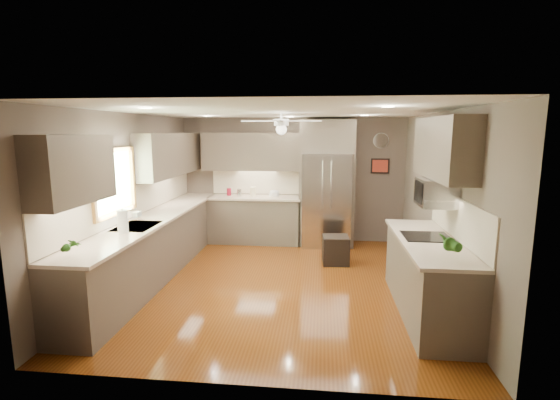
% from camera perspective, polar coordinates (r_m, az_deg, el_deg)
% --- Properties ---
extents(floor, '(5.00, 5.00, 0.00)m').
position_cam_1_polar(floor, '(6.18, -0.11, -11.53)').
color(floor, '#53260B').
rests_on(floor, ground).
extents(ceiling, '(5.00, 5.00, 0.00)m').
position_cam_1_polar(ceiling, '(5.76, -0.12, 12.31)').
color(ceiling, white).
rests_on(ceiling, ground).
extents(wall_back, '(4.50, 0.00, 4.50)m').
position_cam_1_polar(wall_back, '(8.31, 1.73, 2.87)').
color(wall_back, brown).
rests_on(wall_back, ground).
extents(wall_front, '(4.50, 0.00, 4.50)m').
position_cam_1_polar(wall_front, '(3.43, -4.62, -7.05)').
color(wall_front, brown).
rests_on(wall_front, ground).
extents(wall_left, '(0.00, 5.00, 5.00)m').
position_cam_1_polar(wall_left, '(6.48, -20.32, 0.33)').
color(wall_left, brown).
rests_on(wall_left, ground).
extents(wall_right, '(0.00, 5.00, 5.00)m').
position_cam_1_polar(wall_right, '(6.04, 21.64, -0.40)').
color(wall_right, brown).
rests_on(wall_right, ground).
extents(canister_a, '(0.11, 0.11, 0.15)m').
position_cam_1_polar(canister_a, '(8.26, -7.19, 1.15)').
color(canister_a, maroon).
rests_on(canister_a, back_run).
extents(canister_b, '(0.11, 0.11, 0.15)m').
position_cam_1_polar(canister_b, '(8.18, -5.73, 1.01)').
color(canister_b, silver).
rests_on(canister_b, back_run).
extents(canister_c, '(0.15, 0.15, 0.19)m').
position_cam_1_polar(canister_c, '(8.15, -3.81, 1.15)').
color(canister_c, beige).
rests_on(canister_c, back_run).
extents(soap_bottle, '(0.09, 0.09, 0.18)m').
position_cam_1_polar(soap_bottle, '(6.33, -19.37, -1.85)').
color(soap_bottle, white).
rests_on(soap_bottle, left_run).
extents(potted_plant_left, '(0.15, 0.10, 0.27)m').
position_cam_1_polar(potted_plant_left, '(4.70, -27.47, -5.72)').
color(potted_plant_left, '#285F1B').
rests_on(potted_plant_left, left_run).
extents(potted_plant_right, '(0.23, 0.21, 0.33)m').
position_cam_1_polar(potted_plant_right, '(4.51, 22.76, -5.62)').
color(potted_plant_right, '#285F1B').
rests_on(potted_plant_right, right_run).
extents(bowl, '(0.23, 0.23, 0.05)m').
position_cam_1_polar(bowl, '(8.11, -0.82, 0.68)').
color(bowl, beige).
rests_on(bowl, back_run).
extents(left_run, '(0.65, 4.70, 1.45)m').
position_cam_1_polar(left_run, '(6.65, -17.06, -6.03)').
color(left_run, '#4E4339').
rests_on(left_run, ground).
extents(back_run, '(1.85, 0.65, 1.45)m').
position_cam_1_polar(back_run, '(8.23, -3.50, -2.62)').
color(back_run, '#4E4339').
rests_on(back_run, ground).
extents(uppers, '(4.50, 4.70, 0.95)m').
position_cam_1_polar(uppers, '(6.59, -5.91, 6.47)').
color(uppers, '#4E4339').
rests_on(uppers, wall_left).
extents(window, '(0.05, 1.12, 0.92)m').
position_cam_1_polar(window, '(5.99, -22.33, 2.38)').
color(window, '#BFF2B2').
rests_on(window, wall_left).
extents(sink, '(0.50, 0.70, 0.32)m').
position_cam_1_polar(sink, '(5.96, -19.49, -3.75)').
color(sink, silver).
rests_on(sink, left_run).
extents(refrigerator, '(1.06, 0.75, 2.45)m').
position_cam_1_polar(refrigerator, '(7.95, 6.58, 2.05)').
color(refrigerator, silver).
rests_on(refrigerator, ground).
extents(right_run, '(0.70, 2.20, 1.45)m').
position_cam_1_polar(right_run, '(5.39, 20.08, -9.88)').
color(right_run, '#4E4339').
rests_on(right_run, ground).
extents(microwave, '(0.43, 0.55, 0.34)m').
position_cam_1_polar(microwave, '(5.42, 21.05, 1.02)').
color(microwave, silver).
rests_on(microwave, wall_right).
extents(ceiling_fan, '(1.18, 1.18, 0.32)m').
position_cam_1_polar(ceiling_fan, '(6.06, 0.19, 10.60)').
color(ceiling_fan, white).
rests_on(ceiling_fan, ceiling).
extents(recessed_lights, '(2.84, 3.14, 0.01)m').
position_cam_1_polar(recessed_lights, '(6.17, -0.09, 12.09)').
color(recessed_lights, white).
rests_on(recessed_lights, ceiling).
extents(wall_clock, '(0.30, 0.03, 0.30)m').
position_cam_1_polar(wall_clock, '(8.29, 14.03, 8.12)').
color(wall_clock, white).
rests_on(wall_clock, wall_back).
extents(framed_print, '(0.36, 0.03, 0.30)m').
position_cam_1_polar(framed_print, '(8.31, 13.89, 4.67)').
color(framed_print, black).
rests_on(framed_print, wall_back).
extents(stool, '(0.46, 0.46, 0.49)m').
position_cam_1_polar(stool, '(7.02, 7.83, -6.95)').
color(stool, black).
rests_on(stool, ground).
extents(paper_towel, '(0.13, 0.13, 0.34)m').
position_cam_1_polar(paper_towel, '(5.59, -21.25, -2.92)').
color(paper_towel, white).
rests_on(paper_towel, left_run).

